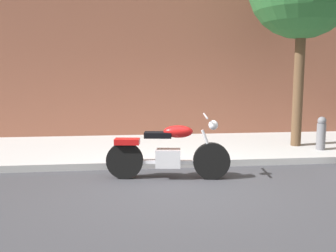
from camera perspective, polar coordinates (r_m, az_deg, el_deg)
The scene contains 4 objects.
ground_plane at distance 6.29m, azimuth 1.98°, elevation -9.26°, with size 60.00×60.00×0.00m, color #38383D.
sidewalk at distance 9.06m, azimuth -0.73°, elevation -3.45°, with size 22.30×3.35×0.14m, color #ADADAD.
motorcycle at distance 6.62m, azimuth -0.02°, elevation -4.17°, with size 2.21×0.73×1.16m.
fire_hydrant at distance 9.20m, azimuth 22.47°, elevation -1.44°, with size 0.20×0.20×0.91m.
Camera 1 is at (-0.90, -5.95, 1.86)m, focal length 39.65 mm.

